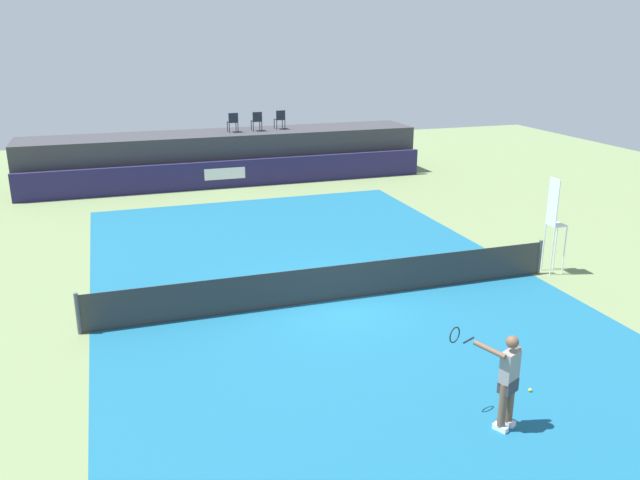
{
  "coord_description": "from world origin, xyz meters",
  "views": [
    {
      "loc": [
        -5.27,
        -14.71,
        6.64
      ],
      "look_at": [
        0.28,
        2.0,
        1.0
      ],
      "focal_mm": 36.75,
      "sensor_mm": 36.0,
      "label": 1
    }
  ],
  "objects_px": {
    "spectator_chair_left": "(257,120)",
    "tennis_ball": "(530,390)",
    "net_post_near": "(78,314)",
    "umpire_chair": "(554,219)",
    "spectator_chair_far_left": "(233,121)",
    "spectator_chair_center": "(280,119)",
    "tennis_player": "(507,378)",
    "net_post_far": "(539,257)"
  },
  "relations": [
    {
      "from": "net_post_far",
      "to": "umpire_chair",
      "type": "bearing_deg",
      "value": 0.27
    },
    {
      "from": "spectator_chair_left",
      "to": "tennis_ball",
      "type": "height_order",
      "value": "spectator_chair_left"
    },
    {
      "from": "spectator_chair_left",
      "to": "tennis_player",
      "type": "distance_m",
      "value": 21.46
    },
    {
      "from": "spectator_chair_far_left",
      "to": "net_post_far",
      "type": "bearing_deg",
      "value": -69.05
    },
    {
      "from": "spectator_chair_left",
      "to": "net_post_far",
      "type": "xyz_separation_m",
      "value": [
        4.65,
        -15.1,
        -2.19
      ]
    },
    {
      "from": "spectator_chair_center",
      "to": "umpire_chair",
      "type": "distance_m",
      "value": 15.87
    },
    {
      "from": "spectator_chair_center",
      "to": "umpire_chair",
      "type": "relative_size",
      "value": 0.32
    },
    {
      "from": "umpire_chair",
      "to": "net_post_near",
      "type": "height_order",
      "value": "umpire_chair"
    },
    {
      "from": "tennis_ball",
      "to": "net_post_far",
      "type": "bearing_deg",
      "value": 52.81
    },
    {
      "from": "spectator_chair_left",
      "to": "tennis_ball",
      "type": "xyz_separation_m",
      "value": [
        0.53,
        -20.53,
        -2.66
      ]
    },
    {
      "from": "net_post_near",
      "to": "umpire_chair",
      "type": "bearing_deg",
      "value": 0.01
    },
    {
      "from": "umpire_chair",
      "to": "net_post_far",
      "type": "xyz_separation_m",
      "value": [
        -0.35,
        -0.0,
        -1.09
      ]
    },
    {
      "from": "spectator_chair_left",
      "to": "tennis_ball",
      "type": "bearing_deg",
      "value": -88.51
    },
    {
      "from": "net_post_far",
      "to": "tennis_player",
      "type": "bearing_deg",
      "value": -130.14
    },
    {
      "from": "spectator_chair_left",
      "to": "umpire_chair",
      "type": "distance_m",
      "value": 15.95
    },
    {
      "from": "tennis_ball",
      "to": "spectator_chair_far_left",
      "type": "bearing_deg",
      "value": 94.62
    },
    {
      "from": "spectator_chair_center",
      "to": "tennis_ball",
      "type": "xyz_separation_m",
      "value": [
        -0.64,
        -20.79,
        -2.66
      ]
    },
    {
      "from": "umpire_chair",
      "to": "tennis_player",
      "type": "bearing_deg",
      "value": -131.96
    },
    {
      "from": "net_post_near",
      "to": "tennis_ball",
      "type": "bearing_deg",
      "value": -33.23
    },
    {
      "from": "net_post_near",
      "to": "net_post_far",
      "type": "xyz_separation_m",
      "value": [
        12.4,
        0.0,
        0.0
      ]
    },
    {
      "from": "spectator_chair_left",
      "to": "net_post_near",
      "type": "relative_size",
      "value": 0.89
    },
    {
      "from": "spectator_chair_far_left",
      "to": "spectator_chair_center",
      "type": "relative_size",
      "value": 1.0
    },
    {
      "from": "net_post_near",
      "to": "tennis_ball",
      "type": "height_order",
      "value": "net_post_near"
    },
    {
      "from": "net_post_far",
      "to": "tennis_player",
      "type": "height_order",
      "value": "tennis_player"
    },
    {
      "from": "spectator_chair_far_left",
      "to": "tennis_ball",
      "type": "bearing_deg",
      "value": -85.38
    },
    {
      "from": "net_post_far",
      "to": "spectator_chair_center",
      "type": "bearing_deg",
      "value": 102.76
    },
    {
      "from": "umpire_chair",
      "to": "tennis_ball",
      "type": "height_order",
      "value": "umpire_chair"
    },
    {
      "from": "umpire_chair",
      "to": "tennis_ball",
      "type": "bearing_deg",
      "value": -129.46
    },
    {
      "from": "umpire_chair",
      "to": "tennis_ball",
      "type": "relative_size",
      "value": 40.59
    },
    {
      "from": "net_post_near",
      "to": "net_post_far",
      "type": "relative_size",
      "value": 1.0
    },
    {
      "from": "spectator_chair_center",
      "to": "net_post_far",
      "type": "distance_m",
      "value": 15.9
    },
    {
      "from": "spectator_chair_left",
      "to": "spectator_chair_far_left",
      "type": "bearing_deg",
      "value": -179.06
    },
    {
      "from": "spectator_chair_left",
      "to": "net_post_near",
      "type": "bearing_deg",
      "value": -117.16
    },
    {
      "from": "tennis_player",
      "to": "tennis_ball",
      "type": "relative_size",
      "value": 26.03
    },
    {
      "from": "spectator_chair_far_left",
      "to": "umpire_chair",
      "type": "relative_size",
      "value": 0.32
    },
    {
      "from": "umpire_chair",
      "to": "spectator_chair_center",
      "type": "bearing_deg",
      "value": 104.0
    },
    {
      "from": "tennis_player",
      "to": "spectator_chair_far_left",
      "type": "bearing_deg",
      "value": 91.29
    },
    {
      "from": "spectator_chair_left",
      "to": "spectator_chair_center",
      "type": "height_order",
      "value": "same"
    },
    {
      "from": "spectator_chair_far_left",
      "to": "umpire_chair",
      "type": "xyz_separation_m",
      "value": [
        6.13,
        -15.08,
        -1.11
      ]
    },
    {
      "from": "net_post_near",
      "to": "tennis_player",
      "type": "relative_size",
      "value": 0.56
    },
    {
      "from": "spectator_chair_left",
      "to": "tennis_ball",
      "type": "distance_m",
      "value": 20.71
    },
    {
      "from": "spectator_chair_far_left",
      "to": "spectator_chair_left",
      "type": "distance_m",
      "value": 1.12
    }
  ]
}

